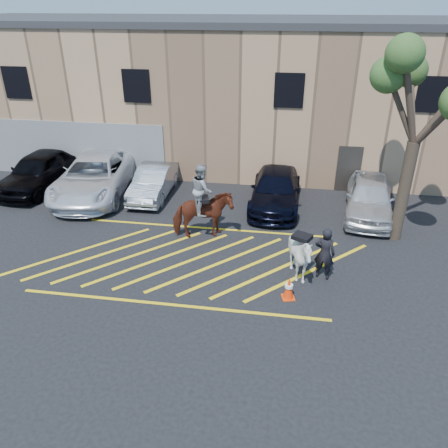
# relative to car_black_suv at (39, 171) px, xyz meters

# --- Properties ---
(ground) EXTENTS (90.00, 90.00, 0.00)m
(ground) POSITION_rel_car_black_suv_xyz_m (8.56, -5.12, -0.87)
(ground) COLOR black
(ground) RESTS_ON ground
(car_black_suv) EXTENTS (2.46, 5.27, 1.75)m
(car_black_suv) POSITION_rel_car_black_suv_xyz_m (0.00, 0.00, 0.00)
(car_black_suv) COLOR black
(car_black_suv) RESTS_ON ground
(car_white_pickup) EXTENTS (3.67, 6.65, 1.76)m
(car_white_pickup) POSITION_rel_car_black_suv_xyz_m (2.92, -0.30, 0.01)
(car_white_pickup) COLOR white
(car_white_pickup) RESTS_ON ground
(car_silver_sedan) EXTENTS (1.48, 4.18, 1.37)m
(car_silver_sedan) POSITION_rel_car_black_suv_xyz_m (5.67, -0.06, -0.19)
(car_silver_sedan) COLOR #979DA5
(car_silver_sedan) RESTS_ON ground
(car_blue_suv) EXTENTS (2.18, 5.17, 1.49)m
(car_blue_suv) POSITION_rel_car_black_suv_xyz_m (11.28, -0.22, -0.13)
(car_blue_suv) COLOR black
(car_blue_suv) RESTS_ON ground
(car_white_suv) EXTENTS (2.48, 4.92, 1.61)m
(car_white_suv) POSITION_rel_car_black_suv_xyz_m (15.21, -0.64, -0.07)
(car_white_suv) COLOR silver
(car_white_suv) RESTS_ON ground
(handler) EXTENTS (0.75, 0.59, 1.82)m
(handler) POSITION_rel_car_black_suv_xyz_m (13.12, -5.72, 0.04)
(handler) COLOR black
(handler) RESTS_ON ground
(warehouse) EXTENTS (32.42, 10.20, 7.30)m
(warehouse) POSITION_rel_car_black_suv_xyz_m (8.55, 6.88, 2.78)
(warehouse) COLOR tan
(warehouse) RESTS_ON ground
(hatching_zone) EXTENTS (12.60, 5.12, 0.01)m
(hatching_zone) POSITION_rel_car_black_suv_xyz_m (8.56, -5.42, -0.87)
(hatching_zone) COLOR yellow
(hatching_zone) RESTS_ON ground
(mounted_bay) EXTENTS (2.44, 1.67, 2.95)m
(mounted_bay) POSITION_rel_car_black_suv_xyz_m (8.69, -3.64, 0.32)
(mounted_bay) COLOR maroon
(mounted_bay) RESTS_ON ground
(saddled_white) EXTENTS (2.00, 2.07, 1.75)m
(saddled_white) POSITION_rel_car_black_suv_xyz_m (12.35, -5.91, 0.01)
(saddled_white) COLOR silver
(saddled_white) RESTS_ON ground
(traffic_cone) EXTENTS (0.46, 0.46, 0.73)m
(traffic_cone) POSITION_rel_car_black_suv_xyz_m (12.04, -7.03, -0.51)
(traffic_cone) COLOR #F34209
(traffic_cone) RESTS_ON ground
(tree) EXTENTS (3.99, 4.37, 7.31)m
(tree) POSITION_rel_car_black_suv_xyz_m (15.99, -2.57, 4.82)
(tree) COLOR #443529
(tree) RESTS_ON ground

